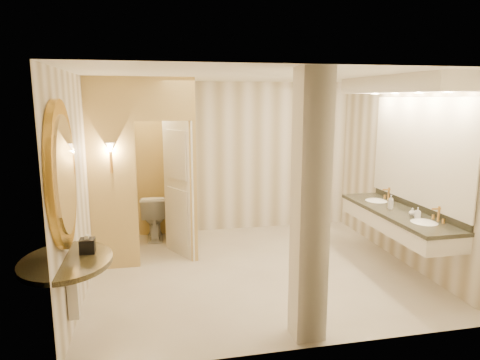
% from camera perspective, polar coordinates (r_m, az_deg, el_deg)
% --- Properties ---
extents(floor, '(4.50, 4.50, 0.00)m').
position_cam_1_polar(floor, '(6.24, 1.95, -11.87)').
color(floor, beige).
rests_on(floor, ground).
extents(ceiling, '(4.50, 4.50, 0.00)m').
position_cam_1_polar(ceiling, '(5.76, 2.13, 13.73)').
color(ceiling, white).
rests_on(ceiling, wall_back).
extents(wall_back, '(4.50, 0.02, 2.70)m').
position_cam_1_polar(wall_back, '(7.78, -1.47, 3.02)').
color(wall_back, silver).
rests_on(wall_back, floor).
extents(wall_front, '(4.50, 0.02, 2.70)m').
position_cam_1_polar(wall_front, '(3.99, 8.92, -4.69)').
color(wall_front, silver).
rests_on(wall_front, floor).
extents(wall_left, '(0.02, 4.00, 2.70)m').
position_cam_1_polar(wall_left, '(5.75, -20.28, -0.44)').
color(wall_left, silver).
rests_on(wall_left, floor).
extents(wall_right, '(0.02, 4.00, 2.70)m').
position_cam_1_polar(wall_right, '(6.75, 20.95, 1.09)').
color(wall_right, silver).
rests_on(wall_right, floor).
extents(toilet_closet, '(1.50, 1.55, 2.70)m').
position_cam_1_polar(toilet_closet, '(6.64, -9.47, 1.83)').
color(toilet_closet, '#E3C977').
rests_on(toilet_closet, floor).
extents(wall_sconce, '(0.14, 0.14, 0.42)m').
position_cam_1_polar(wall_sconce, '(6.08, -16.91, 3.99)').
color(wall_sconce, gold).
rests_on(wall_sconce, toilet_closet).
extents(vanity, '(0.75, 2.37, 2.09)m').
position_cam_1_polar(vanity, '(6.23, 20.98, 2.92)').
color(vanity, silver).
rests_on(vanity, floor).
extents(console_shelf, '(1.09, 1.09, 1.99)m').
position_cam_1_polar(console_shelf, '(4.40, -22.40, -3.92)').
color(console_shelf, black).
rests_on(console_shelf, floor).
extents(pillar, '(0.31, 0.31, 2.70)m').
position_cam_1_polar(pillar, '(4.24, 9.33, -3.75)').
color(pillar, silver).
rests_on(pillar, floor).
extents(tissue_box, '(0.15, 0.15, 0.15)m').
position_cam_1_polar(tissue_box, '(4.62, -19.68, -8.25)').
color(tissue_box, black).
rests_on(tissue_box, console_shelf).
extents(toilet, '(0.45, 0.77, 0.78)m').
position_cam_1_polar(toilet, '(7.61, -11.41, -4.74)').
color(toilet, white).
rests_on(toilet, floor).
extents(soap_bottle_a, '(0.08, 0.09, 0.14)m').
position_cam_1_polar(soap_bottle_a, '(6.02, 22.61, -4.05)').
color(soap_bottle_a, beige).
rests_on(soap_bottle_a, vanity).
extents(soap_bottle_b, '(0.11, 0.11, 0.11)m').
position_cam_1_polar(soap_bottle_b, '(6.11, 21.98, -3.97)').
color(soap_bottle_b, silver).
rests_on(soap_bottle_b, vanity).
extents(soap_bottle_c, '(0.10, 0.10, 0.20)m').
position_cam_1_polar(soap_bottle_c, '(6.36, 19.46, -2.79)').
color(soap_bottle_c, '#C6B28C').
rests_on(soap_bottle_c, vanity).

